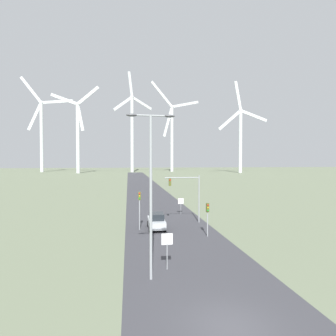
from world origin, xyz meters
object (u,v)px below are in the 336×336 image
Objects in this scene: stop_sign_far at (181,203)px; traffic_light_post_near_left at (140,202)px; traffic_light_post_near_right at (208,212)px; wind_turbine_left at (78,131)px; streetlamp at (151,177)px; wind_turbine_right at (172,131)px; traffic_light_mast_overhead at (187,189)px; wind_turbine_far_right at (240,134)px; wind_turbine_center at (132,127)px; wind_turbine_far_left at (41,129)px; car_approaching at (156,221)px; stop_sign_near at (167,244)px.

traffic_light_post_near_left is (-6.29, -7.78, 1.51)m from stop_sign_far.
traffic_light_post_near_right is 0.06× the size of wind_turbine_left.
streetlamp is 0.16× the size of wind_turbine_right.
wind_turbine_left is (-32.84, 144.18, 23.79)m from traffic_light_post_near_left.
traffic_light_mast_overhead reaches higher than traffic_light_post_near_right.
streetlamp is 4.64× the size of stop_sign_far.
streetlamp is at bearing -78.09° from wind_turbine_left.
traffic_light_post_near_left is at bearing -118.17° from wind_turbine_far_right.
wind_turbine_center reaches higher than wind_turbine_right.
traffic_light_mast_overhead is 0.09× the size of wind_turbine_right.
wind_turbine_right is at bearing 80.05° from streetlamp.
traffic_light_mast_overhead is at bearing 21.83° from traffic_light_post_near_left.
wind_turbine_far_left is at bearing 109.01° from streetlamp.
car_approaching is 153.85m from wind_turbine_far_right.
traffic_light_post_near_left reaches higher than traffic_light_post_near_right.
stop_sign_far is 144.97m from wind_turbine_far_right.
wind_turbine_far_left is (-63.49, 166.82, 29.26)m from car_approaching.
wind_turbine_center is 30.34m from wind_turbine_right.
traffic_light_post_near_right is 6.32m from car_approaching.
stop_sign_near is 160.99m from wind_turbine_left.
traffic_light_post_near_left is at bearing -90.55° from wind_turbine_center.
wind_turbine_far_right reaches higher than streetlamp.
stop_sign_near is 190.94m from wind_turbine_far_left.
wind_turbine_far_left is at bearing 113.11° from stop_sign_far.
traffic_light_post_near_right is 0.05× the size of wind_turbine_right.
traffic_light_mast_overhead is 148.74m from wind_turbine_left.
streetlamp is 0.19× the size of wind_turbine_left.
streetlamp is 2.51× the size of traffic_light_post_near_left.
traffic_light_mast_overhead is at bearing 29.81° from car_approaching.
traffic_light_post_near_right is 0.05× the size of wind_turbine_center.
traffic_light_mast_overhead is 1.43× the size of car_approaching.
traffic_light_post_near_left is at bearing -128.96° from stop_sign_far.
wind_turbine_left is at bearing 105.00° from traffic_light_post_near_right.
traffic_light_mast_overhead is 179.71m from wind_turbine_far_left.
traffic_light_mast_overhead is 164.64m from wind_turbine_right.
traffic_light_post_near_right is 170.71m from wind_turbine_right.
wind_turbine_center is 1.16× the size of wind_turbine_far_right.
stop_sign_far is 11.48m from traffic_light_post_near_right.
wind_turbine_far_left is 0.95× the size of wind_turbine_center.
wind_turbine_far_right is at bearing 62.58° from stop_sign_far.
traffic_light_post_near_right is (6.55, 8.81, -4.14)m from streetlamp.
traffic_light_post_near_right is 0.58× the size of traffic_light_mast_overhead.
traffic_light_post_near_left is at bearing 151.63° from traffic_light_post_near_right.
car_approaching is (-4.11, -2.35, -3.30)m from traffic_light_mast_overhead.
stop_sign_near is at bearing -108.55° from traffic_light_mast_overhead.
wind_turbine_left is at bearing -38.29° from wind_turbine_far_left.
stop_sign_far reaches higher than car_approaching.
wind_turbine_right is (92.58, -3.80, -0.13)m from wind_turbine_far_left.
traffic_light_post_near_left is at bearing -77.17° from wind_turbine_left.
stop_sign_near is at bearing 47.18° from streetlamp.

